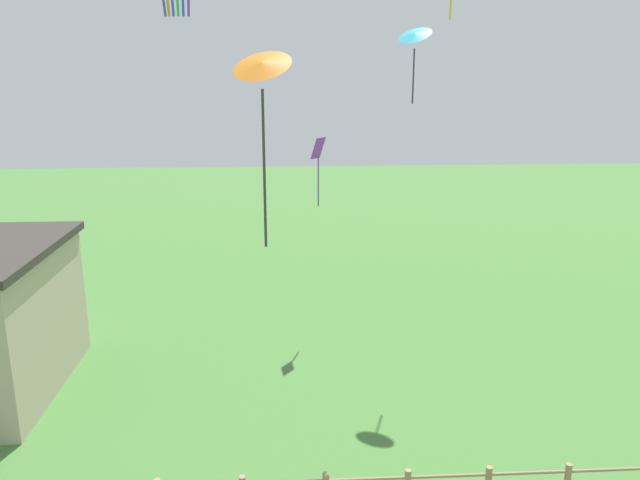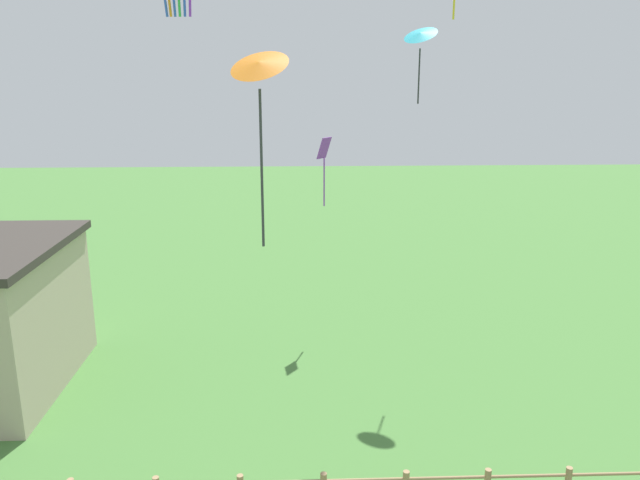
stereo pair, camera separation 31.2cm
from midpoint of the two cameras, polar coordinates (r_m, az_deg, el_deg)
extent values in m
cube|color=purple|center=(22.67, -0.56, 8.41)|extent=(0.58, 0.64, 0.77)
cylinder|color=purple|center=(22.84, -0.55, 5.35)|extent=(0.05, 0.05, 1.80)
cone|color=#2DB2C6|center=(20.81, 8.23, 18.13)|extent=(1.45, 1.44, 0.60)
cylinder|color=#2D2D33|center=(20.77, 8.09, 14.59)|extent=(0.05, 0.05, 1.71)
cone|color=orange|center=(11.34, -6.16, 15.72)|extent=(1.34, 1.28, 0.60)
cylinder|color=#333338|center=(11.46, -5.90, 6.36)|extent=(0.05, 0.05, 2.88)
camera|label=1|loc=(0.16, -90.65, -0.17)|focal=35.00mm
camera|label=2|loc=(0.16, 89.35, 0.17)|focal=35.00mm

